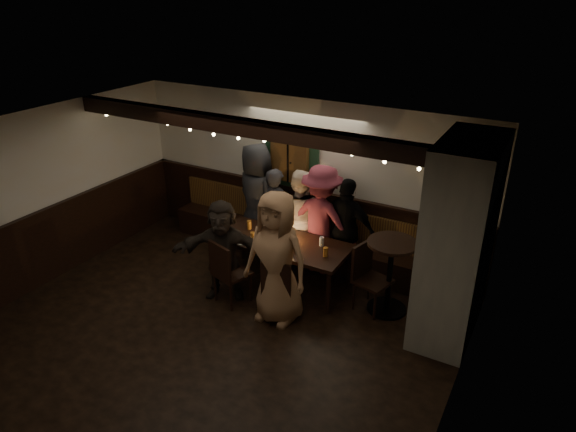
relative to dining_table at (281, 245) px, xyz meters
The scene contains 13 objects.
room 0.96m from the dining_table, ahead, with size 6.02×5.01×2.62m.
dining_table is the anchor object (origin of this frame).
chair_near_left 0.93m from the dining_table, 116.18° to the right, with size 0.55×0.55×0.98m.
chair_near_right 0.89m from the dining_table, 63.11° to the right, with size 0.50×0.50×0.91m.
chair_end 1.35m from the dining_table, ahead, with size 0.54×0.54×0.98m.
high_top 1.63m from the dining_table, ahead, with size 0.67×0.67×1.07m.
person_a 1.21m from the dining_table, 139.66° to the left, with size 0.91×0.60×1.87m, color black.
person_b 0.85m from the dining_table, 125.66° to the left, with size 0.57×0.37×1.55m, color #25252C.
person_c 0.75m from the dining_table, 97.19° to the left, with size 0.77×0.60×1.59m, color beige.
person_d 0.77m from the dining_table, 63.41° to the left, with size 1.13×0.65×1.75m, color maroon.
person_e 1.02m from the dining_table, 43.03° to the left, with size 0.94×0.39×1.60m, color black.
person_f 0.88m from the dining_table, 129.63° to the right, with size 1.39×0.44×1.50m, color black.
person_g 0.90m from the dining_table, 64.00° to the right, with size 0.91×0.59×1.85m, color #A0734F.
Camera 1 is at (3.53, -4.39, 4.25)m, focal length 32.00 mm.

